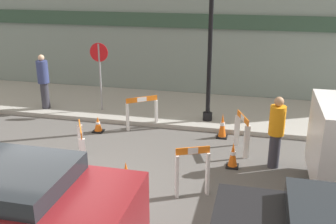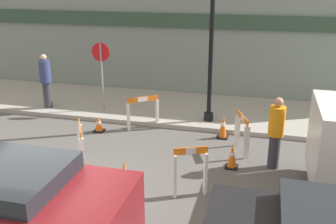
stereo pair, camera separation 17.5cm
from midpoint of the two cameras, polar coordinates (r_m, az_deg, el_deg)
name	(u,v)px [view 2 (the right image)]	position (r m, az deg, el deg)	size (l,w,h in m)	color
ground_plane	(61,204)	(8.41, -14.69, -12.78)	(60.00, 60.00, 0.00)	#565451
sidewalk_slab	(150,106)	(13.60, -2.29, 0.89)	(18.00, 3.44, 0.13)	#9E9B93
storefront_facade	(163,21)	(14.71, -0.40, 13.05)	(18.00, 0.22, 5.50)	gray
streetlamp_post	(213,8)	(11.42, 6.93, 14.72)	(0.44, 0.44, 5.20)	black
stop_sign	(101,65)	(12.81, -9.26, 6.69)	(0.60, 0.06, 2.21)	gray
barricade_0	(242,132)	(10.27, 11.16, -2.93)	(0.43, 0.84, 1.02)	white
barricade_1	(143,111)	(11.66, -3.23, 0.15)	(0.86, 0.67, 0.99)	white
barricade_2	(81,144)	(9.57, -11.99, -4.52)	(0.56, 0.89, 1.04)	white
barricade_3	(190,171)	(8.15, 3.87, -8.51)	(0.70, 0.41, 1.11)	white
traffic_cone_0	(125,174)	(8.67, -5.75, -8.98)	(0.30, 0.30, 0.59)	black
traffic_cone_1	(99,124)	(11.68, -9.58, -1.74)	(0.30, 0.30, 0.47)	black
traffic_cone_2	(223,126)	(11.14, 8.43, -2.08)	(0.30, 0.30, 0.71)	black
traffic_cone_3	(232,156)	(9.52, 9.82, -6.31)	(0.30, 0.30, 0.63)	black
person_worker	(276,131)	(9.48, 15.90, -2.68)	(0.37, 0.37, 1.76)	#33333D
person_pedestrian	(46,79)	(13.54, -16.97, 4.55)	(0.48, 0.48, 1.81)	#33333D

